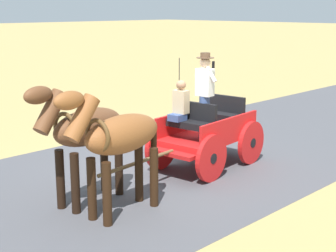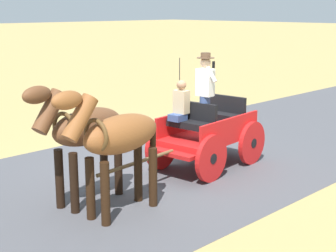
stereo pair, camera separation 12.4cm
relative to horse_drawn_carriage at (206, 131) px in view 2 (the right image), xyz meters
The scene contains 5 objects.
ground_plane 1.03m from the horse_drawn_carriage, 17.92° to the left, with size 200.00×200.00×0.00m, color tan.
road_surface 1.02m from the horse_drawn_carriage, 17.92° to the left, with size 6.16×160.00×0.01m, color #4C4C51.
horse_drawn_carriage is the anchor object (origin of this frame).
horse_near_side 3.10m from the horse_drawn_carriage, 103.08° to the left, with size 0.66×2.13×2.21m.
horse_off_side 3.10m from the horse_drawn_carriage, 87.83° to the left, with size 0.79×2.15×2.21m.
Camera 2 is at (-7.54, 7.75, 3.38)m, focal length 54.11 mm.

